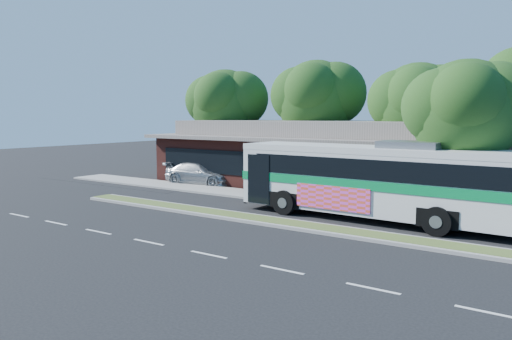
# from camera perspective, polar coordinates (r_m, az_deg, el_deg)

# --- Properties ---
(ground) EXTENTS (120.00, 120.00, 0.00)m
(ground) POSITION_cam_1_polar(r_m,az_deg,el_deg) (21.64, 3.21, -6.66)
(ground) COLOR black
(ground) RESTS_ON ground
(median_strip) EXTENTS (26.00, 1.10, 0.15)m
(median_strip) POSITION_cam_1_polar(r_m,az_deg,el_deg) (22.13, 4.03, -6.18)
(median_strip) COLOR #3C4F21
(median_strip) RESTS_ON ground
(sidewalk) EXTENTS (44.00, 2.60, 0.12)m
(sidewalk) POSITION_cam_1_polar(r_m,az_deg,el_deg) (27.19, 10.31, -3.95)
(sidewalk) COLOR gray
(sidewalk) RESTS_ON ground
(parking_lot) EXTENTS (14.00, 12.00, 0.01)m
(parking_lot) POSITION_cam_1_polar(r_m,az_deg,el_deg) (40.61, -11.18, -0.68)
(parking_lot) COLOR black
(parking_lot) RESTS_ON ground
(plaza_building) EXTENTS (33.20, 11.20, 4.45)m
(plaza_building) POSITION_cam_1_polar(r_m,az_deg,el_deg) (32.99, 15.14, 1.35)
(plaza_building) COLOR #4F1E18
(plaza_building) RESTS_ON ground
(tree_bg_a) EXTENTS (6.47, 5.80, 8.63)m
(tree_bg_a) POSITION_cam_1_polar(r_m,az_deg,el_deg) (41.88, -2.94, 7.68)
(tree_bg_a) COLOR black
(tree_bg_a) RESTS_ON ground
(tree_bg_b) EXTENTS (6.69, 6.00, 9.00)m
(tree_bg_b) POSITION_cam_1_polar(r_m,az_deg,el_deg) (38.42, 7.59, 8.17)
(tree_bg_b) COLOR black
(tree_bg_b) RESTS_ON ground
(tree_bg_c) EXTENTS (6.24, 5.60, 8.26)m
(tree_bg_c) POSITION_cam_1_polar(r_m,az_deg,el_deg) (34.50, 18.74, 7.20)
(tree_bg_c) COLOR black
(tree_bg_c) RESTS_ON ground
(transit_bus) EXTENTS (13.31, 3.40, 3.71)m
(transit_bus) POSITION_cam_1_polar(r_m,az_deg,el_deg) (23.52, 13.55, -0.68)
(transit_bus) COLOR silver
(transit_bus) RESTS_ON ground
(sedan) EXTENTS (5.51, 2.68, 1.54)m
(sedan) POSITION_cam_1_polar(r_m,az_deg,el_deg) (35.19, -6.36, -0.40)
(sedan) COLOR #A8ACAF
(sedan) RESTS_ON ground
(sidewalk_tree) EXTENTS (5.30, 4.75, 7.30)m
(sidewalk_tree) POSITION_cam_1_polar(r_m,az_deg,el_deg) (24.04, 23.70, 6.22)
(sidewalk_tree) COLOR black
(sidewalk_tree) RESTS_ON ground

